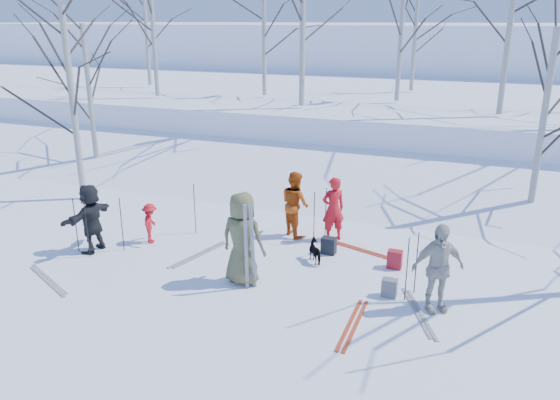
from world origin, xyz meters
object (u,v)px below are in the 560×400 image
at_px(skier_grey_west, 91,218).
at_px(backpack_red, 395,259).
at_px(skier_redor_behind, 295,204).
at_px(skier_red_north, 333,209).
at_px(skier_olive_center, 242,238).
at_px(backpack_dark, 329,246).
at_px(dog, 317,251).
at_px(backpack_grey, 389,288).
at_px(skier_cream_east, 438,268).
at_px(skier_red_seated, 150,223).

xyz_separation_m(skier_grey_west, backpack_red, (6.95, 1.67, -0.63)).
bearing_deg(skier_redor_behind, skier_red_north, -139.69).
distance_m(skier_olive_center, backpack_dark, 2.58).
distance_m(dog, backpack_grey, 2.16).
distance_m(skier_cream_east, backpack_dark, 3.29).
xyz_separation_m(skier_cream_east, skier_grey_west, (-7.99, -0.09, -0.04)).
relative_size(skier_cream_east, backpack_grey, 4.65).
xyz_separation_m(backpack_grey, backpack_dark, (-1.75, 1.61, 0.01)).
distance_m(skier_cream_east, backpack_grey, 1.16).
bearing_deg(backpack_red, skier_cream_east, -56.60).
height_order(dog, backpack_dark, dog).
bearing_deg(backpack_grey, skier_olive_center, -170.84).
distance_m(skier_olive_center, dog, 2.06).
distance_m(skier_grey_west, backpack_grey, 7.12).
height_order(skier_red_north, skier_redor_behind, skier_redor_behind).
bearing_deg(skier_olive_center, skier_grey_west, 0.54).
xyz_separation_m(skier_redor_behind, backpack_dark, (1.16, -0.83, -0.65)).
relative_size(skier_olive_center, skier_red_north, 1.21).
xyz_separation_m(skier_grey_west, backpack_dark, (5.34, 1.92, -0.64)).
height_order(skier_olive_center, backpack_dark, skier_olive_center).
bearing_deg(skier_grey_west, skier_red_north, 120.42).
bearing_deg(backpack_red, backpack_dark, 171.48).
bearing_deg(backpack_grey, skier_red_north, 127.63).
height_order(skier_cream_east, backpack_grey, skier_cream_east).
height_order(skier_redor_behind, dog, skier_redor_behind).
height_order(skier_olive_center, dog, skier_olive_center).
bearing_deg(backpack_grey, backpack_dark, 137.34).
bearing_deg(backpack_dark, skier_red_seated, -167.40).
bearing_deg(skier_grey_west, skier_cream_east, 92.90).
relative_size(skier_olive_center, backpack_grey, 5.25).
relative_size(dog, backpack_grey, 1.61).
bearing_deg(backpack_grey, skier_cream_east, -13.10).
bearing_deg(skier_red_seated, skier_grey_west, 111.32).
bearing_deg(backpack_grey, skier_grey_west, -177.55).
distance_m(skier_red_north, skier_red_seated, 4.58).
xyz_separation_m(skier_olive_center, skier_grey_west, (-4.07, 0.18, -0.16)).
relative_size(skier_olive_center, skier_red_seated, 1.96).
height_order(skier_red_seated, backpack_dark, skier_red_seated).
height_order(skier_redor_behind, backpack_grey, skier_redor_behind).
xyz_separation_m(skier_cream_east, backpack_dark, (-2.66, 1.82, -0.68)).
relative_size(skier_red_seated, backpack_grey, 2.68).
relative_size(skier_olive_center, backpack_dark, 4.99).
bearing_deg(backpack_dark, dog, -102.91).
distance_m(skier_redor_behind, backpack_grey, 3.86).
bearing_deg(skier_red_seated, backpack_dark, -99.58).
xyz_separation_m(skier_red_north, skier_cream_east, (2.81, -2.68, 0.06)).
xyz_separation_m(skier_red_north, backpack_red, (1.77, -1.10, -0.62)).
xyz_separation_m(dog, backpack_red, (1.74, 0.32, -0.05)).
height_order(skier_olive_center, backpack_red, skier_olive_center).
bearing_deg(skier_olive_center, backpack_grey, -167.72).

